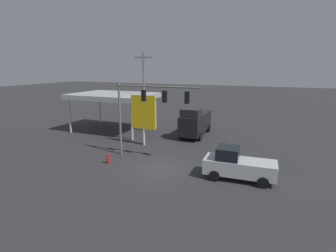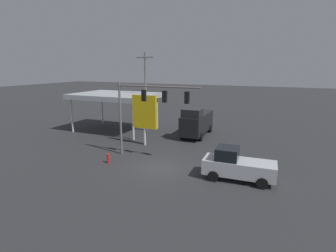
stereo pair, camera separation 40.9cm
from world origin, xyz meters
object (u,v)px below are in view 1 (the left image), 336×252
Objects in this scene: delivery_truck at (195,122)px; fire_hydrant at (108,159)px; traffic_signal_assembly at (148,103)px; utility_pole at (144,91)px; price_sign at (143,113)px; pickup_parked at (238,165)px.

delivery_truck is 7.79× the size of fire_hydrant.
traffic_signal_assembly is 10.59m from utility_pole.
delivery_truck is at bearing -99.36° from traffic_signal_assembly.
delivery_truck is (-1.55, -9.42, -3.43)m from traffic_signal_assembly.
price_sign is 7.30m from delivery_truck.
utility_pole reaches higher than pickup_parked.
price_sign is at bearing -56.42° from traffic_signal_assembly.
price_sign reaches higher than delivery_truck.
delivery_truck is 1.29× the size of pickup_parked.
fire_hydrant is (0.28, 6.09, -3.05)m from price_sign.
delivery_truck reaches higher than fire_hydrant.
fire_hydrant is at bearing 87.35° from price_sign.
delivery_truck is at bearing -61.53° from pickup_parked.
fire_hydrant is at bearing 102.67° from utility_pole.
traffic_signal_assembly is 4.50m from price_sign.
traffic_signal_assembly reaches higher than pickup_parked.
price_sign is at bearing -92.65° from fire_hydrant.
traffic_signal_assembly is 1.47× the size of price_sign.
pickup_parked is at bearing 29.98° from delivery_truck.
utility_pole is (5.25, -9.19, 0.13)m from traffic_signal_assembly.
utility_pole is 1.86× the size of price_sign.
pickup_parked is (-10.52, 4.97, -2.38)m from price_sign.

